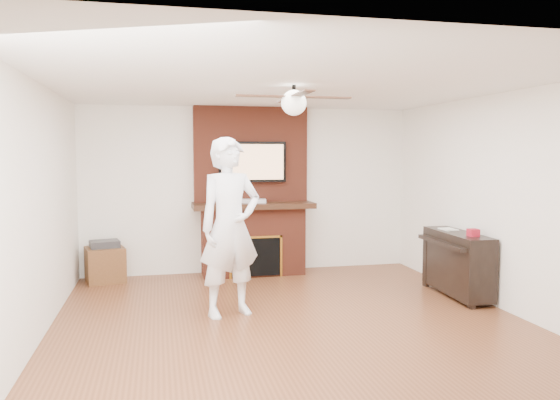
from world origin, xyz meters
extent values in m
cube|color=brown|center=(0.00, 0.00, -0.09)|extent=(5.36, 5.86, 0.18)
cube|color=white|center=(0.00, 0.00, 2.59)|extent=(5.36, 5.86, 0.18)
cube|color=white|center=(0.00, 2.84, 1.25)|extent=(5.36, 0.18, 2.50)
cube|color=white|center=(0.00, -2.84, 1.25)|extent=(5.36, 0.18, 2.50)
cube|color=white|center=(-2.59, 0.00, 1.25)|extent=(0.18, 5.86, 2.50)
cube|color=white|center=(2.59, 0.00, 1.25)|extent=(0.18, 5.86, 2.50)
cube|color=maroon|center=(0.00, 2.50, 0.50)|extent=(1.50, 0.50, 1.00)
cube|color=black|center=(0.00, 2.47, 1.04)|extent=(1.78, 0.64, 0.08)
cube|color=maroon|center=(0.00, 2.65, 1.79)|extent=(1.70, 0.20, 1.42)
cube|color=black|center=(0.00, 2.25, 0.31)|extent=(0.70, 0.06, 0.55)
cube|color=#BF8C2D|center=(0.00, 2.24, 0.60)|extent=(0.78, 0.02, 0.03)
cube|color=#BF8C2D|center=(-0.38, 2.24, 0.31)|extent=(0.03, 0.02, 0.61)
cube|color=#BF8C2D|center=(0.38, 2.24, 0.31)|extent=(0.03, 0.02, 0.61)
cube|color=black|center=(0.00, 2.50, 1.68)|extent=(1.00, 0.07, 0.60)
cube|color=#E6AE7A|center=(0.00, 2.47, 1.68)|extent=(0.92, 0.01, 0.52)
cylinder|color=black|center=(0.00, 0.00, 2.43)|extent=(0.04, 0.04, 0.14)
sphere|color=white|center=(0.00, 0.00, 2.32)|extent=(0.26, 0.26, 0.26)
cube|color=black|center=(0.33, 0.00, 2.38)|extent=(0.55, 0.11, 0.01)
cube|color=black|center=(0.00, 0.33, 2.38)|extent=(0.11, 0.55, 0.01)
cube|color=black|center=(-0.33, 0.00, 2.38)|extent=(0.55, 0.11, 0.01)
cube|color=black|center=(0.00, -0.33, 2.38)|extent=(0.11, 0.55, 0.01)
imported|color=white|center=(-0.60, 0.50, 0.99)|extent=(0.84, 0.69, 1.98)
cube|color=#583419|center=(-2.12, 2.48, 0.24)|extent=(0.61, 0.61, 0.49)
cube|color=#2D2C2F|center=(-2.12, 2.48, 0.54)|extent=(0.45, 0.39, 0.10)
cube|color=black|center=(2.31, 0.68, 0.43)|extent=(0.42, 1.26, 0.77)
cube|color=black|center=(2.17, 0.13, 0.33)|extent=(0.06, 0.10, 0.67)
cube|color=black|center=(2.17, 1.24, 0.33)|extent=(0.06, 0.10, 0.67)
cube|color=black|center=(2.10, 0.68, 0.69)|extent=(0.19, 1.15, 0.05)
cube|color=silver|center=(2.31, 0.92, 0.82)|extent=(0.17, 0.24, 0.01)
cube|color=#A41426|center=(2.31, 0.35, 0.86)|extent=(0.11, 0.11, 0.09)
cube|color=silver|center=(-0.01, 2.45, 1.11)|extent=(0.41, 0.27, 0.05)
cylinder|color=#BA7715|center=(-0.24, 2.38, 0.05)|extent=(0.07, 0.07, 0.11)
cylinder|color=#377D32|center=(-0.05, 2.34, 0.04)|extent=(0.07, 0.07, 0.09)
cylinder|color=beige|center=(0.00, 2.30, 0.06)|extent=(0.07, 0.07, 0.13)
cylinder|color=#2D4F87|center=(0.14, 2.39, 0.04)|extent=(0.06, 0.06, 0.08)
camera|label=1|loc=(-1.37, -5.46, 1.80)|focal=35.00mm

